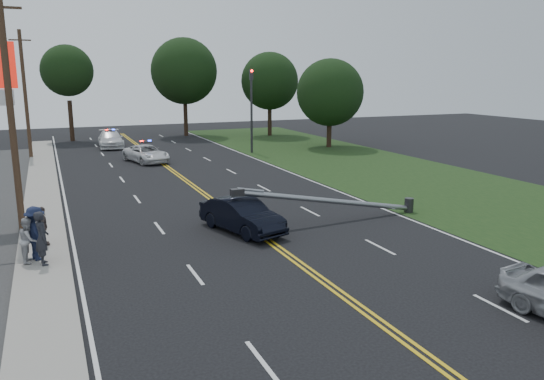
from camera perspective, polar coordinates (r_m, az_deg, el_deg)
name	(u,v)px	position (r m, az deg, el deg)	size (l,w,h in m)	color
ground	(352,302)	(16.17, 8.64, -11.87)	(120.00, 120.00, 0.00)	black
sidewalk	(43,240)	(23.41, -23.42, -4.92)	(1.80, 70.00, 0.12)	gray
grass_verge	(465,194)	(31.73, 20.05, -0.43)	(12.00, 80.00, 0.01)	black
centerline_yellow	(239,219)	(24.72, -3.58, -3.15)	(0.36, 80.00, 0.00)	gold
traffic_signal	(251,103)	(45.52, -2.23, 9.29)	(0.28, 0.41, 7.05)	#2D2D30
fallen_streetlight	(339,201)	(24.45, 7.27, -1.20)	(9.36, 0.44, 1.91)	#2D2D30
utility_pole_mid	(11,112)	(24.56, -26.30, 7.54)	(1.60, 0.28, 10.00)	#382619
utility_pole_far	(25,94)	(46.52, -25.02, 9.31)	(1.60, 0.28, 10.00)	#382619
tree_6	(67,71)	(57.53, -21.18, 11.86)	(5.06, 5.06, 9.53)	black
tree_7	(184,71)	(59.22, -9.44, 12.49)	(7.09, 7.09, 10.52)	black
tree_8	(270,81)	(58.66, -0.25, 11.64)	(6.20, 6.20, 9.02)	black
tree_9	(330,93)	(49.35, 6.26, 10.38)	(6.10, 6.10, 8.06)	black
crashed_sedan	(242,215)	(22.64, -3.27, -2.73)	(1.53, 4.39, 1.45)	black
emergency_a	(146,154)	(41.91, -13.37, 3.82)	(2.15, 4.66, 1.30)	silver
emergency_b	(111,139)	(51.35, -16.96, 5.25)	(2.13, 5.23, 1.52)	silver
bystander_a	(42,238)	(20.00, -23.51, -4.76)	(0.69, 0.45, 1.90)	#24242B
bystander_b	(29,240)	(20.51, -24.71, -4.88)	(0.78, 0.61, 1.61)	#ADACB1
bystander_c	(36,233)	(20.58, -24.05, -4.27)	(1.26, 0.72, 1.94)	#171E3A
bystander_d	(43,226)	(22.24, -23.41, -3.59)	(0.90, 0.37, 1.53)	#504340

